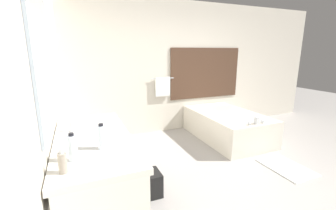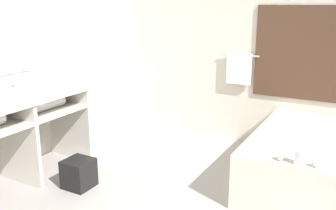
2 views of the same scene
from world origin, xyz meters
TOP-DOWN VIEW (x-y plane):
  - wall_back_with_blinds at (0.03, 2.23)m, footprint 7.40×0.13m
  - vanity_counter at (-1.85, -0.04)m, footprint 0.67×1.55m
  - sink_faucet at (-2.04, 0.17)m, footprint 0.09×0.04m
  - bathtub at (0.74, 1.33)m, footprint 1.07×1.72m
  - waste_bin at (-1.25, 0.15)m, footprint 0.27×0.27m

SIDE VIEW (x-z plane):
  - waste_bin at x=-1.25m, z-range 0.00..0.29m
  - bathtub at x=0.74m, z-range -0.03..0.60m
  - vanity_counter at x=-1.85m, z-range 0.21..1.12m
  - sink_faucet at x=-2.04m, z-range 0.91..1.09m
  - wall_back_with_blinds at x=0.03m, z-range -0.01..2.69m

